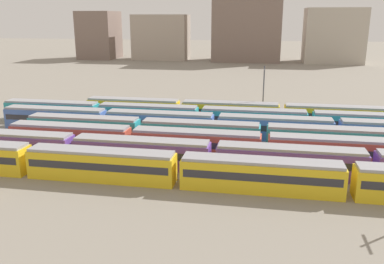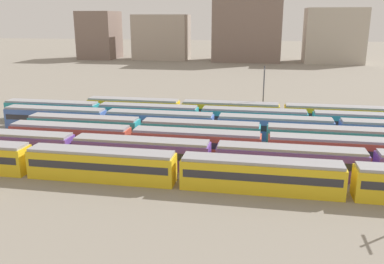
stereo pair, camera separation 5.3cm
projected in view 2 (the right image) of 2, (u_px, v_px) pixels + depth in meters
The scene contains 12 objects.
ground_plane at pixel (92, 139), 65.50m from camera, with size 600.00×600.00×0.00m, color gray.
train_track_0 at pixel (261, 175), 45.54m from camera, with size 93.60×3.06×3.75m.
train_track_1 at pixel (213, 157), 51.51m from camera, with size 74.70×3.06×3.75m.
train_track_2 at pixel (265, 147), 55.34m from camera, with size 74.70×3.06×3.75m.
train_track_4 at pixel (336, 131), 63.29m from camera, with size 112.50×3.06×3.75m.
train_track_5 at pixel (310, 122), 68.83m from camera, with size 112.50×3.06×3.75m.
train_track_6 at pixel (282, 114), 74.53m from camera, with size 74.70×3.06×3.75m.
catenary_pole_1 at pixel (264, 90), 76.69m from camera, with size 0.24×3.20×10.26m.
distant_building_0 at pixel (100, 35), 193.11m from camera, with size 16.37×18.09×21.79m, color #7A665B.
distant_building_1 at pixel (161, 37), 188.07m from camera, with size 24.79×14.68×20.25m, color #A89989.
distant_building_2 at pixel (248, 23), 179.55m from camera, with size 29.42×20.24×32.86m, color #7A665B.
distant_building_3 at pixel (333, 36), 174.55m from camera, with size 24.15×19.98×22.85m, color #B2A899.
Camera 2 is at (27.07, -43.23, 18.87)m, focal length 38.10 mm.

